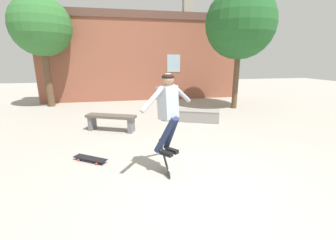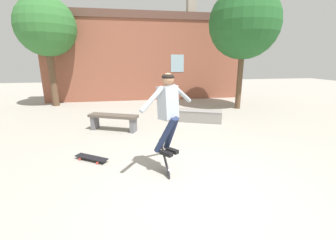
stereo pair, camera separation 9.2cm
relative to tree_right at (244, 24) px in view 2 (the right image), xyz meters
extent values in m
plane|color=#A39E93|center=(-3.71, -5.93, -3.54)|extent=(40.00, 40.00, 0.00)
cube|color=#93513D|center=(-3.71, 3.01, -1.50)|extent=(10.51, 0.40, 4.08)
cube|color=brown|center=(-3.71, 3.01, 0.73)|extent=(11.03, 0.52, 0.37)
cube|color=gray|center=(-1.42, 3.01, 1.39)|extent=(0.44, 0.44, 0.95)
cube|color=#99B7C6|center=(-2.17, 2.80, -1.62)|extent=(0.70, 0.02, 0.90)
cylinder|color=brown|center=(0.00, 0.00, -2.30)|extent=(0.24, 0.24, 2.48)
sphere|color=#235B28|center=(0.00, 0.00, 0.01)|extent=(2.88, 2.88, 2.88)
cylinder|color=brown|center=(-8.21, 2.06, -2.26)|extent=(0.30, 0.30, 2.56)
sphere|color=#337033|center=(-8.21, 2.06, -0.03)|extent=(2.54, 2.54, 2.54)
cube|color=brown|center=(-5.29, -2.37, -3.08)|extent=(1.55, 0.95, 0.08)
cube|color=slate|center=(-5.88, -2.11, -3.33)|extent=(0.24, 0.34, 0.42)
cube|color=slate|center=(-4.70, -2.63, -3.33)|extent=(0.24, 0.34, 0.42)
cube|color=gray|center=(-2.54, -1.81, -3.33)|extent=(1.89, 1.12, 0.42)
cube|color=#B7B7BC|center=(-2.62, -2.01, -3.13)|extent=(1.73, 0.74, 0.02)
cube|color=#9EA8B2|center=(-4.11, -5.32, -2.15)|extent=(0.42, 0.41, 0.59)
sphere|color=#A37556|center=(-4.11, -5.32, -1.74)|extent=(0.30, 0.30, 0.21)
ellipsoid|color=black|center=(-4.11, -5.32, -1.71)|extent=(0.31, 0.31, 0.12)
cylinder|color=#1E2847|center=(-4.05, -5.27, -2.75)|extent=(0.28, 0.46, 0.72)
cube|color=black|center=(-4.03, -5.29, -3.10)|extent=(0.24, 0.27, 0.07)
cylinder|color=#1E2847|center=(-4.18, -5.38, -2.75)|extent=(0.43, 0.34, 0.72)
cube|color=black|center=(-4.16, -5.40, -3.10)|extent=(0.24, 0.27, 0.07)
cylinder|color=#9EA8B2|center=(-3.80, -5.08, -2.04)|extent=(0.47, 0.40, 0.40)
cylinder|color=#9EA8B2|center=(-4.42, -5.57, -2.04)|extent=(0.47, 0.40, 0.40)
cube|color=black|center=(-4.15, -5.24, -3.29)|extent=(0.18, 0.69, 0.71)
cylinder|color=silver|center=(-4.11, -5.49, -3.39)|extent=(0.06, 0.06, 0.07)
cylinder|color=silver|center=(-4.05, -5.34, -3.52)|extent=(0.06, 0.06, 0.07)
cylinder|color=silver|center=(-4.18, -5.15, -3.03)|extent=(0.06, 0.06, 0.07)
cylinder|color=silver|center=(-4.11, -5.00, -3.16)|extent=(0.06, 0.06, 0.07)
cube|color=black|center=(-5.66, -4.49, -3.47)|extent=(0.75, 0.59, 0.02)
cylinder|color=#DB3D33|center=(-5.91, -4.44, -3.52)|extent=(0.05, 0.04, 0.05)
cylinder|color=#DB3D33|center=(-5.80, -4.27, -3.52)|extent=(0.05, 0.04, 0.05)
cylinder|color=#DB3D33|center=(-5.51, -4.70, -3.52)|extent=(0.05, 0.04, 0.05)
cylinder|color=#DB3D33|center=(-5.40, -4.54, -3.52)|extent=(0.05, 0.04, 0.05)
camera|label=1|loc=(-4.89, -9.18, -1.41)|focal=24.00mm
camera|label=2|loc=(-4.80, -9.20, -1.41)|focal=24.00mm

